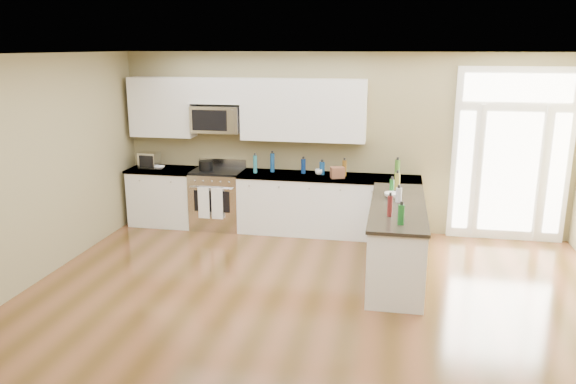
{
  "coord_description": "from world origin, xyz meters",
  "views": [
    {
      "loc": [
        0.85,
        -4.73,
        2.88
      ],
      "look_at": [
        -0.45,
        2.0,
        1.09
      ],
      "focal_mm": 35.0,
      "sensor_mm": 36.0,
      "label": 1
    }
  ],
  "objects": [
    {
      "name": "upper_cabinet_right",
      "position": [
        -0.57,
        3.83,
        1.93
      ],
      "size": [
        1.94,
        0.33,
        0.95
      ],
      "primitive_type": "cube",
      "color": "white",
      "rests_on": "room_shell"
    },
    {
      "name": "upper_cabinet_short",
      "position": [
        -1.95,
        3.83,
        2.2
      ],
      "size": [
        0.82,
        0.33,
        0.4
      ],
      "primitive_type": "cube",
      "color": "white",
      "rests_on": "room_shell"
    },
    {
      "name": "kitchen_range",
      "position": [
        -1.94,
        3.69,
        0.48
      ],
      "size": [
        0.8,
        0.71,
        1.08
      ],
      "color": "silver",
      "rests_on": "ground"
    },
    {
      "name": "stockpot",
      "position": [
        -2.11,
        3.65,
        1.04
      ],
      "size": [
        0.25,
        0.25,
        0.17
      ],
      "primitive_type": "cylinder",
      "rotation": [
        0.0,
        0.0,
        0.11
      ],
      "color": "black",
      "rests_on": "kitchen_range"
    },
    {
      "name": "cardboard_box",
      "position": [
        0.01,
        3.56,
        1.02
      ],
      "size": [
        0.24,
        0.2,
        0.16
      ],
      "primitive_type": "cube",
      "rotation": [
        0.0,
        0.0,
        0.33
      ],
      "color": "brown",
      "rests_on": "back_cabinet_right"
    },
    {
      "name": "bowl_left",
      "position": [
        -2.91,
        3.66,
        0.96
      ],
      "size": [
        0.22,
        0.22,
        0.04
      ],
      "primitive_type": "imported",
      "rotation": [
        0.0,
        0.0,
        0.37
      ],
      "color": "white",
      "rests_on": "back_cabinet_left"
    },
    {
      "name": "toaster_oven",
      "position": [
        -3.09,
        3.69,
        1.07
      ],
      "size": [
        0.33,
        0.27,
        0.26
      ],
      "primitive_type": "cube",
      "rotation": [
        0.0,
        0.0,
        -0.09
      ],
      "color": "silver",
      "rests_on": "back_cabinet_left"
    },
    {
      "name": "room_shell",
      "position": [
        0.0,
        0.0,
        1.71
      ],
      "size": [
        8.0,
        8.0,
        8.0
      ],
      "color": "#8E8359",
      "rests_on": "ground"
    },
    {
      "name": "bowl_peninsula",
      "position": [
        0.84,
        2.57,
        0.97
      ],
      "size": [
        0.22,
        0.22,
        0.06
      ],
      "primitive_type": "imported",
      "rotation": [
        0.0,
        0.0,
        -0.13
      ],
      "color": "white",
      "rests_on": "peninsula_cabinet"
    },
    {
      "name": "cup_counter",
      "position": [
        -0.3,
        3.72,
        0.99
      ],
      "size": [
        0.15,
        0.15,
        0.09
      ],
      "primitive_type": "imported",
      "rotation": [
        0.0,
        0.0,
        -0.38
      ],
      "color": "white",
      "rests_on": "back_cabinet_right"
    },
    {
      "name": "upper_cabinet_left",
      "position": [
        -2.88,
        3.83,
        1.93
      ],
      "size": [
        1.04,
        0.33,
        0.95
      ],
      "primitive_type": "cube",
      "color": "white",
      "rests_on": "room_shell"
    },
    {
      "name": "microwave",
      "position": [
        -1.95,
        3.8,
        1.76
      ],
      "size": [
        0.78,
        0.41,
        0.42
      ],
      "color": "silver",
      "rests_on": "room_shell"
    },
    {
      "name": "back_cabinet_right",
      "position": [
        -0.16,
        3.69,
        0.44
      ],
      "size": [
        2.85,
        0.66,
        0.94
      ],
      "color": "white",
      "rests_on": "ground"
    },
    {
      "name": "back_cabinet_left",
      "position": [
        -2.87,
        3.69,
        0.44
      ],
      "size": [
        1.1,
        0.66,
        0.94
      ],
      "color": "white",
      "rests_on": "ground"
    },
    {
      "name": "peninsula_cabinet",
      "position": [
        0.93,
        2.24,
        0.43
      ],
      "size": [
        0.69,
        2.32,
        0.94
      ],
      "color": "white",
      "rests_on": "ground"
    },
    {
      "name": "entry_door",
      "position": [
        2.55,
        3.95,
        1.3
      ],
      "size": [
        1.7,
        0.1,
        2.6
      ],
      "color": "white",
      "rests_on": "ground"
    },
    {
      "name": "ground",
      "position": [
        0.0,
        0.0,
        0.0
      ],
      "size": [
        8.0,
        8.0,
        0.0
      ],
      "primitive_type": "plane",
      "color": "#513616"
    },
    {
      "name": "counter_bottles",
      "position": [
        0.21,
        3.11,
        1.06
      ],
      "size": [
        2.32,
        2.46,
        0.3
      ],
      "color": "#19591E",
      "rests_on": "back_cabinet_right"
    }
  ]
}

